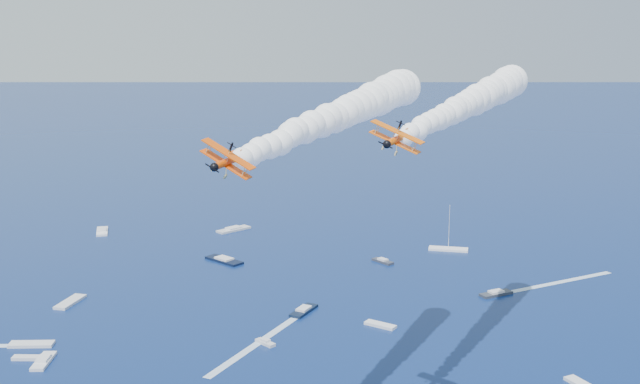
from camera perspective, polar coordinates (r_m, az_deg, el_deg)
name	(u,v)px	position (r m, az deg, el deg)	size (l,w,h in m)	color
biplane_lead	(396,140)	(119.86, 5.55, 3.80)	(7.77, 8.72, 5.25)	#FF6105
biplane_trail	(228,162)	(98.71, -6.74, 2.20)	(6.80, 7.62, 4.59)	#F34E05
smoke_trail_lead	(467,104)	(150.11, 10.62, 6.29)	(52.82, 45.70, 12.18)	white
smoke_trail_trail	(338,115)	(126.94, 1.34, 5.62)	(50.92, 47.84, 12.18)	white
spectator_boats	(139,298)	(216.23, -13.04, -7.53)	(205.94, 180.33, 0.70)	black
boat_wakes	(271,321)	(196.41, -3.56, -9.37)	(201.90, 46.81, 0.04)	white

